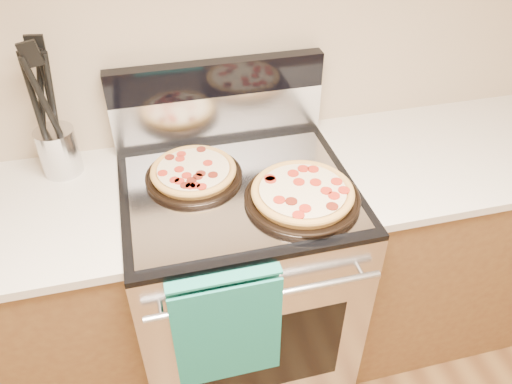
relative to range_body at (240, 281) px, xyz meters
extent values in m
plane|color=tan|center=(0.00, 0.35, 0.90)|extent=(4.00, 0.00, 4.00)
cube|color=#B7B7BC|center=(0.00, 0.00, 0.00)|extent=(0.76, 0.68, 0.90)
cube|color=black|center=(0.00, -0.34, 0.00)|extent=(0.56, 0.01, 0.40)
cube|color=black|center=(0.00, 0.00, 0.46)|extent=(0.76, 0.68, 0.02)
cube|color=silver|center=(0.00, 0.31, 0.56)|extent=(0.76, 0.06, 0.18)
cube|color=black|center=(0.00, 0.31, 0.71)|extent=(0.76, 0.06, 0.12)
cylinder|color=silver|center=(0.00, -0.38, 0.35)|extent=(0.70, 0.03, 0.03)
cube|color=gray|center=(0.00, -0.03, 0.47)|extent=(0.70, 0.55, 0.01)
cube|color=brown|center=(-0.88, 0.03, -0.01)|extent=(1.00, 0.62, 0.88)
cube|color=brown|center=(0.88, 0.03, -0.01)|extent=(1.00, 0.62, 0.88)
cube|color=beige|center=(0.88, 0.03, 0.45)|extent=(1.02, 0.64, 0.03)
cylinder|color=silver|center=(-0.56, 0.24, 0.54)|extent=(0.16, 0.16, 0.16)
camera|label=1|loc=(-0.26, -1.27, 1.48)|focal=35.00mm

